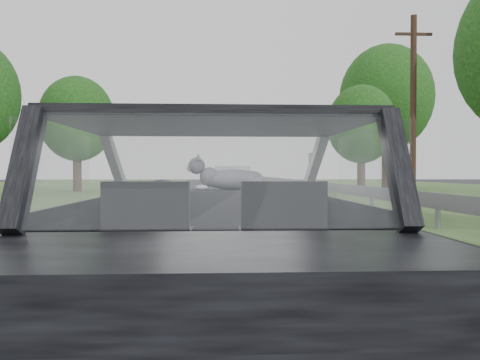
{
  "coord_description": "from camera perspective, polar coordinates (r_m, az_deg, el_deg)",
  "views": [
    {
      "loc": [
        0.01,
        -3.12,
        1.14
      ],
      "look_at": [
        0.19,
        0.52,
        1.08
      ],
      "focal_mm": 35.0,
      "sensor_mm": 36.0,
      "label": 1
    }
  ],
  "objects": [
    {
      "name": "passenger_seat",
      "position": [
        2.87,
        5.02,
        -4.3
      ],
      "size": [
        0.5,
        0.72,
        0.42
      ],
      "primitive_type": "cube",
      "color": "black",
      "rests_on": "subject_car"
    },
    {
      "name": "ground",
      "position": [
        3.33,
        -2.98,
        -19.14
      ],
      "size": [
        140.0,
        140.0,
        0.0
      ],
      "primitive_type": "plane",
      "color": "#3A3A44",
      "rests_on": "ground"
    },
    {
      "name": "tree_6",
      "position": [
        29.12,
        -19.24,
        5.13
      ],
      "size": [
        5.05,
        5.05,
        6.57
      ],
      "primitive_type": null,
      "rotation": [
        0.0,
        0.0,
        0.18
      ],
      "color": "black",
      "rests_on": "ground"
    },
    {
      "name": "highway_sign",
      "position": [
        27.73,
        8.55,
        0.94
      ],
      "size": [
        0.09,
        0.91,
        2.26
      ],
      "primitive_type": "cube",
      "rotation": [
        0.0,
        0.0,
        -0.0
      ],
      "color": "#20682B",
      "rests_on": "ground"
    },
    {
      "name": "dashboard",
      "position": [
        3.76,
        -2.96,
        -3.51
      ],
      "size": [
        1.58,
        0.45,
        0.3
      ],
      "primitive_type": "cube",
      "color": "black",
      "rests_on": "subject_car"
    },
    {
      "name": "tree_2",
      "position": [
        28.84,
        14.57,
        4.78
      ],
      "size": [
        4.68,
        4.68,
        6.15
      ],
      "primitive_type": null,
      "rotation": [
        0.0,
        0.0,
        -0.17
      ],
      "color": "black",
      "rests_on": "ground"
    },
    {
      "name": "subject_car",
      "position": [
        3.15,
        -2.99,
        -6.66
      ],
      "size": [
        1.8,
        4.0,
        1.45
      ],
      "primitive_type": "cube",
      "color": "black",
      "rests_on": "ground"
    },
    {
      "name": "driver_seat",
      "position": [
        2.87,
        -11.03,
        -4.3
      ],
      "size": [
        0.5,
        0.72,
        0.42
      ],
      "primitive_type": "cube",
      "color": "black",
      "rests_on": "subject_car"
    },
    {
      "name": "cat",
      "position": [
        3.74,
        -0.86,
        0.21
      ],
      "size": [
        0.65,
        0.23,
        0.29
      ],
      "primitive_type": "ellipsoid",
      "rotation": [
        0.0,
        0.0,
        0.05
      ],
      "color": "slate",
      "rests_on": "dashboard"
    },
    {
      "name": "tree_3",
      "position": [
        35.09,
        17.37,
        7.16
      ],
      "size": [
        7.83,
        7.83,
        9.91
      ],
      "primitive_type": null,
      "rotation": [
        0.0,
        0.0,
        0.22
      ],
      "color": "black",
      "rests_on": "ground"
    },
    {
      "name": "other_car",
      "position": [
        19.52,
        -0.92,
        -0.33
      ],
      "size": [
        1.83,
        4.31,
        1.4
      ],
      "primitive_type": "imported",
      "rotation": [
        0.0,
        0.0,
        -0.04
      ],
      "color": "silver",
      "rests_on": "ground"
    },
    {
      "name": "guardrail",
      "position": [
        13.82,
        15.3,
        -1.4
      ],
      "size": [
        0.05,
        90.0,
        0.32
      ],
      "primitive_type": "cube",
      "color": "gray",
      "rests_on": "ground"
    },
    {
      "name": "utility_pole",
      "position": [
        19.12,
        20.36,
        8.12
      ],
      "size": [
        0.25,
        0.25,
        7.08
      ],
      "primitive_type": "cylinder",
      "rotation": [
        0.0,
        0.0,
        0.09
      ],
      "color": "#482D20",
      "rests_on": "ground"
    },
    {
      "name": "steering_wheel",
      "position": [
        3.48,
        -9.57,
        -2.72
      ],
      "size": [
        0.36,
        0.36,
        0.04
      ],
      "primitive_type": "torus",
      "color": "black",
      "rests_on": "dashboard"
    }
  ]
}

